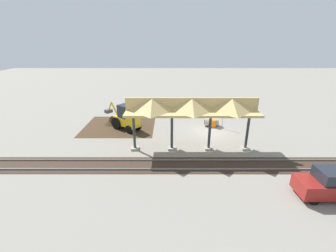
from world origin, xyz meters
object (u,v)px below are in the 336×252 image
at_px(distant_parked_car, 332,184).
at_px(traffic_barrel, 214,124).
at_px(backhoe, 126,118).
at_px(concrete_pipe, 211,122).
at_px(stop_sign, 223,114).

height_order(distant_parked_car, traffic_barrel, distant_parked_car).
relative_size(backhoe, concrete_pipe, 2.97).
height_order(concrete_pipe, distant_parked_car, distant_parked_car).
bearing_deg(traffic_barrel, stop_sign, 157.98).
distance_m(stop_sign, backhoe, 10.94).
bearing_deg(traffic_barrel, distant_parked_car, 112.50).
height_order(backhoe, traffic_barrel, backhoe).
height_order(concrete_pipe, traffic_barrel, concrete_pipe).
relative_size(concrete_pipe, distant_parked_car, 0.37).
distance_m(backhoe, traffic_barrel, 10.10).
bearing_deg(backhoe, traffic_barrel, -177.05).
xyz_separation_m(concrete_pipe, distant_parked_car, (-5.32, 12.76, 0.50)).
bearing_deg(stop_sign, backhoe, 0.85).
bearing_deg(traffic_barrel, backhoe, 2.95).
relative_size(stop_sign, concrete_pipe, 1.54).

